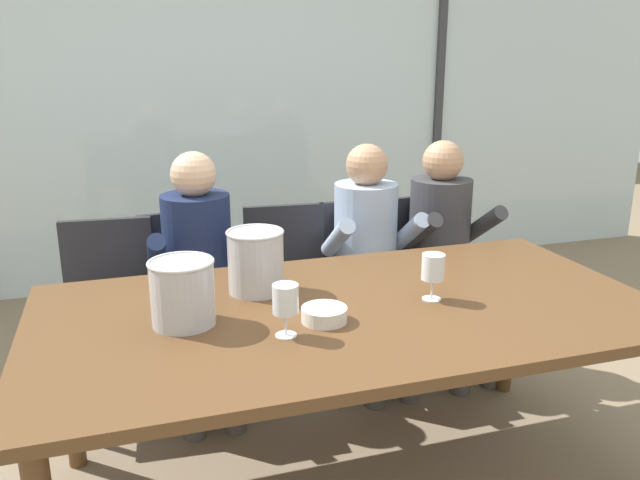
{
  "coord_description": "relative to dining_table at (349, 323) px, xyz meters",
  "views": [
    {
      "loc": [
        -0.74,
        -1.98,
        1.62
      ],
      "look_at": [
        0.0,
        0.35,
        0.91
      ],
      "focal_mm": 35.69,
      "sensor_mm": 36.0,
      "label": 1
    }
  ],
  "objects": [
    {
      "name": "person_pale_blue_shirt",
      "position": [
        0.42,
        0.84,
        -0.0
      ],
      "size": [
        0.46,
        0.61,
        1.2
      ],
      "rotation": [
        0.0,
        0.0,
        -0.01
      ],
      "color": "#9EB2D1",
      "rests_on": "ground"
    },
    {
      "name": "ground",
      "position": [
        0.0,
        1.0,
        -0.69
      ],
      "size": [
        14.0,
        14.0,
        0.0
      ],
      "primitive_type": "plane",
      "color": "#847056"
    },
    {
      "name": "ice_bucket_primary",
      "position": [
        -0.58,
        0.03,
        0.18
      ],
      "size": [
        0.22,
        0.22,
        0.22
      ],
      "color": "#B7B7BC",
      "rests_on": "dining_table"
    },
    {
      "name": "tasting_bowl",
      "position": [
        -0.13,
        -0.1,
        0.09
      ],
      "size": [
        0.16,
        0.16,
        0.05
      ],
      "primitive_type": "cylinder",
      "color": "silver",
      "rests_on": "dining_table"
    },
    {
      "name": "hillside_vineyard",
      "position": [
        0.0,
        6.85,
        0.27
      ],
      "size": [
        13.42,
        2.4,
        1.93
      ],
      "primitive_type": "cube",
      "color": "#386633",
      "rests_on": "ground"
    },
    {
      "name": "window_glass_panel",
      "position": [
        0.0,
        2.58,
        0.61
      ],
      "size": [
        7.42,
        0.03,
        2.6
      ],
      "primitive_type": "cube",
      "color": "silver",
      "rests_on": "ground"
    },
    {
      "name": "chair_center",
      "position": [
        0.03,
        0.98,
        -0.17
      ],
      "size": [
        0.48,
        0.48,
        0.88
      ],
      "rotation": [
        0.0,
        0.0,
        -0.09
      ],
      "color": "#232328",
      "rests_on": "ground"
    },
    {
      "name": "ice_bucket_secondary",
      "position": [
        -0.28,
        0.25,
        0.19
      ],
      "size": [
        0.22,
        0.22,
        0.24
      ],
      "color": "#B7B7BC",
      "rests_on": "dining_table"
    },
    {
      "name": "person_charcoal_jacket",
      "position": [
        0.85,
        0.84,
        -0.0
      ],
      "size": [
        0.48,
        0.63,
        1.2
      ],
      "rotation": [
        0.0,
        0.0,
        0.07
      ],
      "color": "#38383D",
      "rests_on": "ground"
    },
    {
      "name": "chair_left_of_center",
      "position": [
        -0.47,
        1.01,
        -0.17
      ],
      "size": [
        0.49,
        0.49,
        0.88
      ],
      "rotation": [
        0.0,
        0.0,
        0.12
      ],
      "color": "#232328",
      "rests_on": "ground"
    },
    {
      "name": "wine_glass_by_left_taster",
      "position": [
        -0.28,
        -0.17,
        0.18
      ],
      "size": [
        0.08,
        0.08,
        0.17
      ],
      "color": "silver",
      "rests_on": "dining_table"
    },
    {
      "name": "wine_glass_near_bucket",
      "position": [
        0.31,
        -0.03,
        0.19
      ],
      "size": [
        0.08,
        0.08,
        0.17
      ],
      "color": "silver",
      "rests_on": "dining_table"
    },
    {
      "name": "chair_right_of_center",
      "position": [
        0.45,
        1.0,
        -0.17
      ],
      "size": [
        0.49,
        0.49,
        0.88
      ],
      "rotation": [
        0.0,
        0.0,
        0.12
      ],
      "color": "#232328",
      "rests_on": "ground"
    },
    {
      "name": "chair_near_curtain",
      "position": [
        -0.84,
        0.96,
        -0.17
      ],
      "size": [
        0.47,
        0.47,
        0.88
      ],
      "rotation": [
        0.0,
        0.0,
        -0.08
      ],
      "color": "#232328",
      "rests_on": "ground"
    },
    {
      "name": "person_navy_polo",
      "position": [
        -0.43,
        0.84,
        -0.0
      ],
      "size": [
        0.47,
        0.62,
        1.2
      ],
      "rotation": [
        0.0,
        0.0,
        -0.03
      ],
      "color": "#192347",
      "rests_on": "ground"
    },
    {
      "name": "window_mullion_right",
      "position": [
        1.67,
        2.56,
        0.61
      ],
      "size": [
        0.06,
        0.06,
        2.6
      ],
      "primitive_type": "cube",
      "color": "#38383D",
      "rests_on": "ground"
    },
    {
      "name": "dining_table",
      "position": [
        0.0,
        0.0,
        0.0
      ],
      "size": [
        2.22,
        1.14,
        0.76
      ],
      "color": "brown",
      "rests_on": "ground"
    },
    {
      "name": "chair_near_window_right",
      "position": [
        0.84,
        0.98,
        -0.17
      ],
      "size": [
        0.48,
        0.48,
        0.88
      ],
      "rotation": [
        0.0,
        0.0,
        0.09
      ],
      "color": "#232328",
      "rests_on": "ground"
    }
  ]
}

